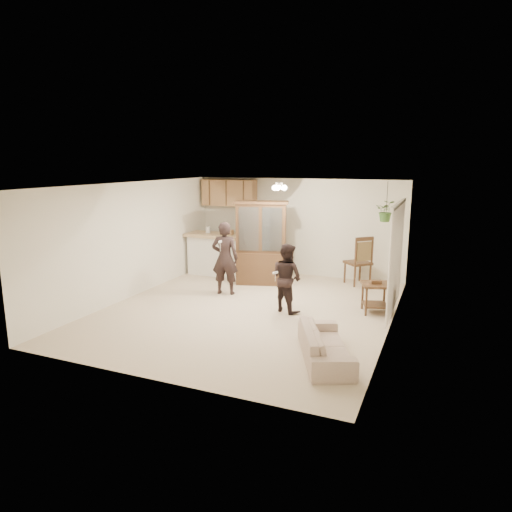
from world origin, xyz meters
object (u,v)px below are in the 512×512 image
at_px(chair_bar, 257,271).
at_px(chair_hutch_left, 254,271).
at_px(child, 287,278).
at_px(china_hutch, 261,244).
at_px(side_table, 375,297).
at_px(chair_hutch_right, 358,270).
at_px(sofa, 325,336).
at_px(adult, 225,255).

relative_size(chair_bar, chair_hutch_left, 0.92).
xyz_separation_m(child, china_hutch, (-1.25, 1.74, 0.32)).
distance_m(side_table, chair_hutch_left, 3.31).
distance_m(child, chair_hutch_right, 2.78).
distance_m(side_table, chair_hutch_right, 2.14).
bearing_deg(chair_bar, chair_hutch_right, 2.27).
distance_m(sofa, chair_hutch_left, 4.58).
relative_size(child, side_table, 1.97).
xyz_separation_m(china_hutch, chair_bar, (-0.19, 0.16, -0.73)).
height_order(china_hutch, chair_bar, china_hutch).
relative_size(chair_bar, chair_hutch_right, 0.78).
distance_m(side_table, chair_bar, 3.35).
bearing_deg(chair_hutch_right, child, 26.42).
distance_m(child, chair_bar, 2.41).
xyz_separation_m(sofa, china_hutch, (-2.52, 3.66, 0.63)).
relative_size(sofa, chair_hutch_left, 1.86).
height_order(adult, chair_hutch_right, adult).
bearing_deg(side_table, china_hutch, 158.31).
bearing_deg(chair_hutch_right, side_table, 65.71).
relative_size(child, chair_bar, 1.46).
relative_size(child, chair_hutch_left, 1.34).
xyz_separation_m(adult, child, (1.67, -0.62, -0.22)).
bearing_deg(chair_hutch_right, china_hutch, -22.39).
xyz_separation_m(sofa, side_table, (0.37, 2.51, -0.06)).
bearing_deg(adult, sofa, 126.99).
bearing_deg(china_hutch, child, -70.86).
xyz_separation_m(china_hutch, side_table, (2.90, -1.15, -0.68)).
bearing_deg(adult, child, 147.35).
height_order(sofa, chair_hutch_left, chair_hutch_left).
height_order(child, chair_bar, child).
relative_size(adult, chair_hutch_left, 1.78).
xyz_separation_m(china_hutch, chair_hutch_left, (-0.20, 0.02, -0.71)).
relative_size(side_table, chair_hutch_left, 0.68).
bearing_deg(side_table, chair_bar, 156.98).
xyz_separation_m(child, chair_hutch_left, (-1.45, 1.76, -0.39)).
bearing_deg(chair_hutch_right, sofa, 50.43).
bearing_deg(chair_bar, sofa, -68.98).
height_order(adult, child, adult).
height_order(chair_bar, chair_hutch_left, chair_hutch_left).
bearing_deg(chair_hutch_left, side_table, 37.54).
relative_size(adult, side_table, 2.62).
xyz_separation_m(chair_hutch_left, chair_hutch_right, (2.38, 0.85, 0.05)).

